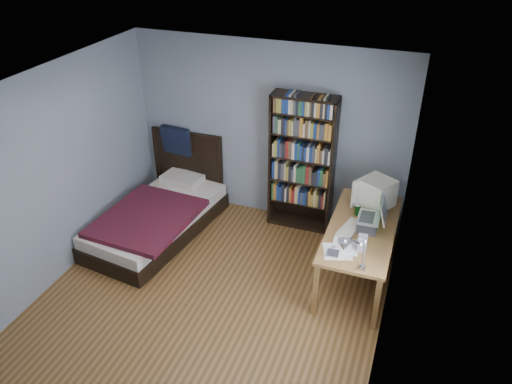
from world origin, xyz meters
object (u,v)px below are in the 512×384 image
bookshelf (302,164)px  laptop (370,222)px  crt_monitor (375,193)px  speaker (362,243)px  keyboard (350,229)px  desk (366,228)px  desk_lamp (348,248)px  bed (159,214)px  soda_can (358,210)px

bookshelf → laptop: bearing=-40.7°
crt_monitor → speaker: bearing=-89.8°
keyboard → speaker: bearing=-46.5°
crt_monitor → laptop: size_ratio=1.30×
speaker → bookshelf: size_ratio=0.10×
speaker → keyboard: bearing=116.3°
desk → speaker: speaker is taller
desk → crt_monitor: size_ratio=3.23×
desk_lamp → speaker: (0.06, 0.69, -0.41)m
crt_monitor → keyboard: bearing=-110.0°
bed → desk: bearing=8.0°
keyboard → bed: size_ratio=0.19×
desk → speaker: 1.00m
desk → laptop: bearing=-80.4°
desk_lamp → soda_can: bearing=94.3°
laptop → bed: bearing=178.0°
desk → laptop: laptop is taller
crt_monitor → bed: 2.92m
speaker → bed: bed is taller
crt_monitor → speaker: size_ratio=2.66×
keyboard → bookshelf: 1.31m
laptop → speaker: laptop is taller
crt_monitor → laptop: 0.46m
desk_lamp → bed: (-2.75, 1.21, -0.99)m
desk → bookshelf: bearing=156.6°
bed → crt_monitor: bearing=7.0°
crt_monitor → speaker: crt_monitor is taller
speaker → bed: 2.91m
desk_lamp → bookshelf: 2.26m
desk → keyboard: size_ratio=3.92×
desk → laptop: 0.65m
desk_lamp → bookshelf: (-0.98, 2.02, -0.29)m
laptop → bed: bed is taller
laptop → bookshelf: size_ratio=0.21×
keyboard → soda_can: size_ratio=3.34×
speaker → bookshelf: (-1.04, 1.33, 0.13)m
desk_lamp → bed: 3.16m
bookshelf → bed: 2.07m
laptop → keyboard: size_ratio=0.93×
speaker → desk: bearing=91.7°
crt_monitor → desk_lamp: (-0.06, -1.56, 0.27)m
crt_monitor → speaker: (0.00, -0.87, -0.14)m
desk_lamp → keyboard: desk_lamp is taller
laptop → bed: size_ratio=0.18×
keyboard → soda_can: bearing=100.9°
bookshelf → desk_lamp: bearing=-64.2°
speaker → crt_monitor: bearing=87.7°
keyboard → speaker: speaker is taller
soda_can → desk_lamp: bearing=-85.7°
keyboard → bed: bed is taller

